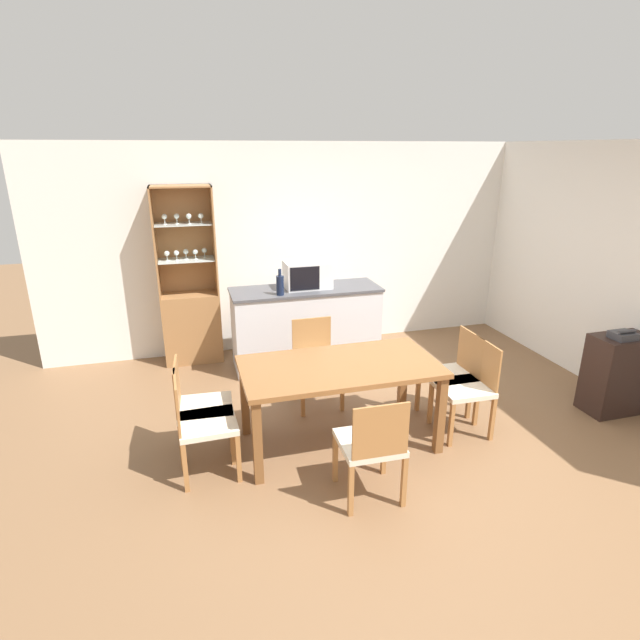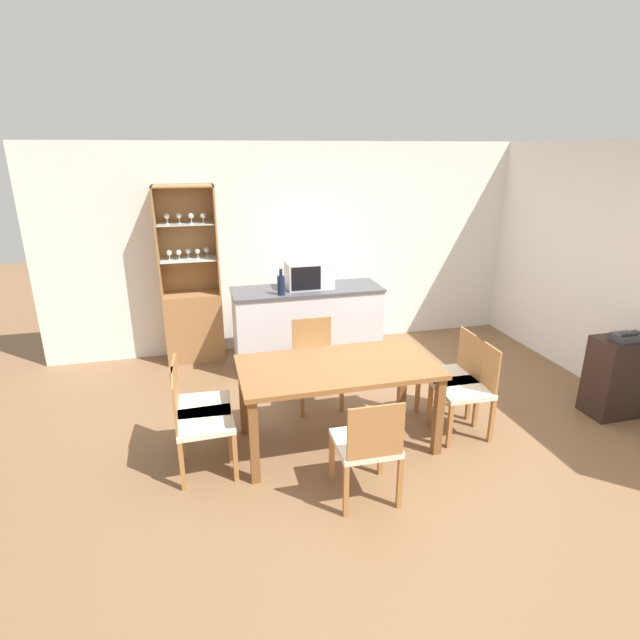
{
  "view_description": "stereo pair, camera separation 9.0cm",
  "coord_description": "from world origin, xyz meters",
  "px_view_note": "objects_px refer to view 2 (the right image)",
  "views": [
    {
      "loc": [
        -1.69,
        -3.47,
        2.47
      ],
      "look_at": [
        -0.43,
        1.05,
        0.85
      ],
      "focal_mm": 28.0,
      "sensor_mm": 36.0,
      "label": 1
    },
    {
      "loc": [
        -1.6,
        -3.49,
        2.47
      ],
      "look_at": [
        -0.43,
        1.05,
        0.85
      ],
      "focal_mm": 28.0,
      "sensor_mm": 36.0,
      "label": 2
    }
  ],
  "objects_px": {
    "dining_chair_side_left_far": "(198,406)",
    "microwave": "(309,275)",
    "wine_bottle": "(281,285)",
    "side_cabinet": "(619,376)",
    "dining_chair_side_right_near": "(467,388)",
    "telephone": "(626,337)",
    "dining_chair_side_left_near": "(199,422)",
    "display_cabinet": "(193,312)",
    "dining_chair_head_far": "(316,362)",
    "dining_table": "(338,374)",
    "dining_chair_head_near": "(367,445)",
    "dining_chair_side_right_far": "(452,376)"
  },
  "relations": [
    {
      "from": "microwave",
      "to": "side_cabinet",
      "type": "bearing_deg",
      "value": -36.9
    },
    {
      "from": "wine_bottle",
      "to": "dining_chair_head_far",
      "type": "bearing_deg",
      "value": -76.04
    },
    {
      "from": "dining_chair_side_left_near",
      "to": "microwave",
      "type": "distance_m",
      "value": 2.41
    },
    {
      "from": "dining_chair_side_right_near",
      "to": "microwave",
      "type": "distance_m",
      "value": 2.24
    },
    {
      "from": "dining_chair_side_left_near",
      "to": "side_cabinet",
      "type": "xyz_separation_m",
      "value": [
        3.93,
        -0.05,
        -0.06
      ]
    },
    {
      "from": "dining_chair_side_right_near",
      "to": "wine_bottle",
      "type": "relative_size",
      "value": 2.93
    },
    {
      "from": "dining_table",
      "to": "wine_bottle",
      "type": "xyz_separation_m",
      "value": [
        -0.19,
        1.55,
        0.4
      ]
    },
    {
      "from": "dining_chair_head_near",
      "to": "dining_table",
      "type": "bearing_deg",
      "value": 91.38
    },
    {
      "from": "display_cabinet",
      "to": "dining_chair_side_left_near",
      "type": "distance_m",
      "value": 2.37
    },
    {
      "from": "dining_chair_side_right_far",
      "to": "wine_bottle",
      "type": "bearing_deg",
      "value": 43.67
    },
    {
      "from": "side_cabinet",
      "to": "dining_table",
      "type": "bearing_deg",
      "value": 176.24
    },
    {
      "from": "dining_chair_side_left_far",
      "to": "telephone",
      "type": "height_order",
      "value": "telephone"
    },
    {
      "from": "dining_chair_side_right_near",
      "to": "telephone",
      "type": "bearing_deg",
      "value": -92.15
    },
    {
      "from": "wine_bottle",
      "to": "side_cabinet",
      "type": "relative_size",
      "value": 0.37
    },
    {
      "from": "display_cabinet",
      "to": "dining_chair_side_right_near",
      "type": "distance_m",
      "value": 3.32
    },
    {
      "from": "dining_chair_side_left_near",
      "to": "microwave",
      "type": "bearing_deg",
      "value": 143.15
    },
    {
      "from": "dining_chair_side_left_far",
      "to": "dining_chair_side_right_far",
      "type": "bearing_deg",
      "value": 93.15
    },
    {
      "from": "dining_table",
      "to": "dining_chair_side_right_near",
      "type": "height_order",
      "value": "dining_chair_side_right_near"
    },
    {
      "from": "dining_chair_side_left_far",
      "to": "side_cabinet",
      "type": "height_order",
      "value": "dining_chair_side_left_far"
    },
    {
      "from": "display_cabinet",
      "to": "dining_chair_side_left_far",
      "type": "bearing_deg",
      "value": -90.26
    },
    {
      "from": "dining_table",
      "to": "dining_chair_head_near",
      "type": "xyz_separation_m",
      "value": [
        -0.0,
        -0.77,
        -0.21
      ]
    },
    {
      "from": "telephone",
      "to": "dining_chair_head_far",
      "type": "bearing_deg",
      "value": 159.74
    },
    {
      "from": "dining_chair_head_far",
      "to": "side_cabinet",
      "type": "relative_size",
      "value": 1.09
    },
    {
      "from": "dining_chair_side_left_far",
      "to": "microwave",
      "type": "bearing_deg",
      "value": 144.0
    },
    {
      "from": "dining_chair_side_right_far",
      "to": "microwave",
      "type": "xyz_separation_m",
      "value": [
        -0.99,
        1.64,
        0.65
      ]
    },
    {
      "from": "dining_chair_side_right_near",
      "to": "dining_table",
      "type": "bearing_deg",
      "value": 85.14
    },
    {
      "from": "dining_chair_side_right_near",
      "to": "telephone",
      "type": "distance_m",
      "value": 1.58
    },
    {
      "from": "dining_chair_head_near",
      "to": "display_cabinet",
      "type": "bearing_deg",
      "value": 112.47
    },
    {
      "from": "dining_chair_head_far",
      "to": "side_cabinet",
      "type": "height_order",
      "value": "dining_chair_head_far"
    },
    {
      "from": "dining_chair_head_far",
      "to": "microwave",
      "type": "relative_size",
      "value": 1.63
    },
    {
      "from": "telephone",
      "to": "microwave",
      "type": "bearing_deg",
      "value": 141.64
    },
    {
      "from": "dining_table",
      "to": "dining_chair_side_left_far",
      "type": "height_order",
      "value": "dining_chair_side_left_far"
    },
    {
      "from": "dining_chair_side_right_near",
      "to": "dining_chair_side_left_near",
      "type": "relative_size",
      "value": 1.0
    },
    {
      "from": "dining_chair_head_far",
      "to": "dining_chair_side_right_near",
      "type": "height_order",
      "value": "same"
    },
    {
      "from": "dining_chair_side_left_far",
      "to": "telephone",
      "type": "relative_size",
      "value": 4.09
    },
    {
      "from": "dining_chair_side_left_far",
      "to": "dining_chair_head_near",
      "type": "height_order",
      "value": "same"
    },
    {
      "from": "dining_chair_side_left_far",
      "to": "wine_bottle",
      "type": "relative_size",
      "value": 2.93
    },
    {
      "from": "dining_table",
      "to": "dining_chair_side_right_near",
      "type": "bearing_deg",
      "value": -6.41
    },
    {
      "from": "dining_chair_side_left_far",
      "to": "wine_bottle",
      "type": "height_order",
      "value": "wine_bottle"
    },
    {
      "from": "dining_chair_side_right_far",
      "to": "dining_chair_side_right_near",
      "type": "bearing_deg",
      "value": 179.87
    },
    {
      "from": "dining_table",
      "to": "microwave",
      "type": "distance_m",
      "value": 1.83
    },
    {
      "from": "dining_chair_side_right_far",
      "to": "microwave",
      "type": "bearing_deg",
      "value": 31.05
    },
    {
      "from": "dining_table",
      "to": "wine_bottle",
      "type": "height_order",
      "value": "wine_bottle"
    },
    {
      "from": "dining_chair_side_right_far",
      "to": "microwave",
      "type": "distance_m",
      "value": 2.02
    },
    {
      "from": "dining_chair_side_right_far",
      "to": "dining_chair_side_left_near",
      "type": "height_order",
      "value": "same"
    },
    {
      "from": "dining_chair_side_right_near",
      "to": "side_cabinet",
      "type": "height_order",
      "value": "dining_chair_side_right_near"
    },
    {
      "from": "dining_chair_head_far",
      "to": "dining_chair_side_left_far",
      "type": "relative_size",
      "value": 1.0
    },
    {
      "from": "microwave",
      "to": "dining_chair_side_right_near",
      "type": "bearing_deg",
      "value": -62.43
    },
    {
      "from": "dining_chair_side_left_far",
      "to": "side_cabinet",
      "type": "relative_size",
      "value": 1.09
    },
    {
      "from": "wine_bottle",
      "to": "telephone",
      "type": "xyz_separation_m",
      "value": [
        2.89,
        -1.78,
        -0.24
      ]
    }
  ]
}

